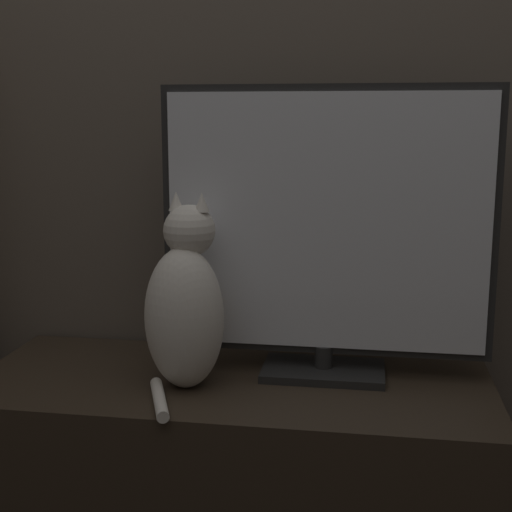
{
  "coord_description": "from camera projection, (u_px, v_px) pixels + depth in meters",
  "views": [
    {
      "loc": [
        0.33,
        -0.73,
        1.1
      ],
      "look_at": [
        0.06,
        0.92,
        0.77
      ],
      "focal_mm": 50.0,
      "sensor_mm": 36.0,
      "label": 1
    }
  ],
  "objects": [
    {
      "name": "tv",
      "position": [
        326.0,
        232.0,
        1.74
      ],
      "size": [
        0.81,
        0.18,
        0.72
      ],
      "color": "black",
      "rests_on": "tv_stand"
    },
    {
      "name": "wall_back",
      "position": [
        251.0,
        41.0,
        1.91
      ],
      "size": [
        4.8,
        0.05,
        2.6
      ],
      "color": "#60564C",
      "rests_on": "ground_plane"
    },
    {
      "name": "cat",
      "position": [
        186.0,
        307.0,
        1.69
      ],
      "size": [
        0.23,
        0.33,
        0.47
      ],
      "rotation": [
        0.0,
        0.0,
        -0.23
      ],
      "color": "silver",
      "rests_on": "tv_stand"
    },
    {
      "name": "tv_stand",
      "position": [
        232.0,
        465.0,
        1.81
      ],
      "size": [
        1.28,
        0.53,
        0.46
      ],
      "color": "#33281E",
      "rests_on": "ground_plane"
    }
  ]
}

